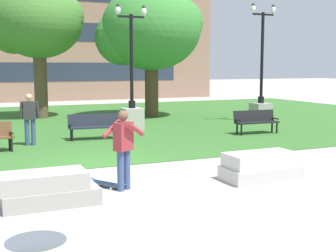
{
  "coord_description": "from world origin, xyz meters",
  "views": [
    {
      "loc": [
        -3.31,
        -11.58,
        2.63
      ],
      "look_at": [
        1.2,
        -1.4,
        1.2
      ],
      "focal_mm": 50.0,
      "sensor_mm": 36.0,
      "label": 1
    }
  ],
  "objects_px": {
    "concrete_block_center": "(47,189)",
    "person_skateboarder": "(123,145)",
    "park_bench_near_left": "(94,125)",
    "concrete_block_left": "(261,167)",
    "park_bench_far_right": "(256,120)",
    "lamp_post_right": "(261,99)",
    "person_bystander_near_lawn": "(30,116)",
    "skateboard": "(107,183)",
    "lamp_post_left": "(132,105)"
  },
  "relations": [
    {
      "from": "park_bench_near_left",
      "to": "lamp_post_right",
      "type": "bearing_deg",
      "value": 12.43
    },
    {
      "from": "park_bench_far_right",
      "to": "concrete_block_center",
      "type": "bearing_deg",
      "value": -145.2
    },
    {
      "from": "skateboard",
      "to": "park_bench_near_left",
      "type": "distance_m",
      "value": 6.81
    },
    {
      "from": "park_bench_near_left",
      "to": "park_bench_far_right",
      "type": "distance_m",
      "value": 6.26
    },
    {
      "from": "person_bystander_near_lawn",
      "to": "concrete_block_left",
      "type": "bearing_deg",
      "value": -58.64
    },
    {
      "from": "concrete_block_center",
      "to": "person_skateboarder",
      "type": "distance_m",
      "value": 1.87
    },
    {
      "from": "concrete_block_center",
      "to": "person_bystander_near_lawn",
      "type": "xyz_separation_m",
      "value": [
        0.63,
        7.01,
        0.68
      ]
    },
    {
      "from": "concrete_block_left",
      "to": "park_bench_near_left",
      "type": "bearing_deg",
      "value": 105.04
    },
    {
      "from": "person_skateboarder",
      "to": "person_bystander_near_lawn",
      "type": "relative_size",
      "value": 1.0
    },
    {
      "from": "concrete_block_center",
      "to": "lamp_post_left",
      "type": "distance_m",
      "value": 10.57
    },
    {
      "from": "concrete_block_center",
      "to": "park_bench_near_left",
      "type": "relative_size",
      "value": 1.02
    },
    {
      "from": "person_skateboarder",
      "to": "park_bench_near_left",
      "type": "xyz_separation_m",
      "value": [
        1.21,
        7.01,
        -0.44
      ]
    },
    {
      "from": "concrete_block_left",
      "to": "lamp_post_right",
      "type": "bearing_deg",
      "value": 55.01
    },
    {
      "from": "park_bench_near_left",
      "to": "person_skateboarder",
      "type": "bearing_deg",
      "value": -99.8
    },
    {
      "from": "skateboard",
      "to": "park_bench_far_right",
      "type": "height_order",
      "value": "park_bench_far_right"
    },
    {
      "from": "person_skateboarder",
      "to": "park_bench_far_right",
      "type": "distance_m",
      "value": 9.41
    },
    {
      "from": "concrete_block_center",
      "to": "park_bench_far_right",
      "type": "height_order",
      "value": "park_bench_far_right"
    },
    {
      "from": "person_bystander_near_lawn",
      "to": "person_skateboarder",
      "type": "bearing_deg",
      "value": -80.88
    },
    {
      "from": "lamp_post_left",
      "to": "lamp_post_right",
      "type": "xyz_separation_m",
      "value": [
        6.39,
        0.04,
        0.07
      ]
    },
    {
      "from": "concrete_block_left",
      "to": "park_bench_near_left",
      "type": "distance_m",
      "value": 7.69
    },
    {
      "from": "park_bench_near_left",
      "to": "concrete_block_left",
      "type": "bearing_deg",
      "value": -74.96
    },
    {
      "from": "person_skateboarder",
      "to": "concrete_block_center",
      "type": "bearing_deg",
      "value": -165.38
    },
    {
      "from": "park_bench_near_left",
      "to": "person_bystander_near_lawn",
      "type": "relative_size",
      "value": 1.08
    },
    {
      "from": "park_bench_far_right",
      "to": "lamp_post_left",
      "type": "height_order",
      "value": "lamp_post_left"
    },
    {
      "from": "lamp_post_right",
      "to": "concrete_block_left",
      "type": "bearing_deg",
      "value": -124.99
    },
    {
      "from": "concrete_block_left",
      "to": "lamp_post_right",
      "type": "distance_m",
      "value": 11.38
    },
    {
      "from": "lamp_post_right",
      "to": "lamp_post_left",
      "type": "bearing_deg",
      "value": -179.63
    },
    {
      "from": "concrete_block_left",
      "to": "person_skateboarder",
      "type": "distance_m",
      "value": 3.3
    },
    {
      "from": "park_bench_near_left",
      "to": "park_bench_far_right",
      "type": "relative_size",
      "value": 1.02
    },
    {
      "from": "park_bench_near_left",
      "to": "lamp_post_right",
      "type": "xyz_separation_m",
      "value": [
        8.5,
        1.87,
        0.58
      ]
    },
    {
      "from": "person_skateboarder",
      "to": "skateboard",
      "type": "distance_m",
      "value": 1.0
    },
    {
      "from": "concrete_block_center",
      "to": "concrete_block_left",
      "type": "bearing_deg",
      "value": 0.28
    },
    {
      "from": "concrete_block_left",
      "to": "person_skateboarder",
      "type": "xyz_separation_m",
      "value": [
        -3.2,
        0.42,
        0.67
      ]
    },
    {
      "from": "lamp_post_right",
      "to": "skateboard",
      "type": "bearing_deg",
      "value": -139.57
    },
    {
      "from": "park_bench_near_left",
      "to": "lamp_post_right",
      "type": "relative_size",
      "value": 0.34
    },
    {
      "from": "park_bench_near_left",
      "to": "concrete_block_center",
      "type": "bearing_deg",
      "value": -111.27
    },
    {
      "from": "concrete_block_left",
      "to": "park_bench_far_right",
      "type": "height_order",
      "value": "park_bench_far_right"
    },
    {
      "from": "park_bench_far_right",
      "to": "concrete_block_left",
      "type": "bearing_deg",
      "value": -123.54
    },
    {
      "from": "park_bench_near_left",
      "to": "person_bystander_near_lawn",
      "type": "distance_m",
      "value": 2.35
    },
    {
      "from": "person_bystander_near_lawn",
      "to": "park_bench_near_left",
      "type": "bearing_deg",
      "value": 10.8
    },
    {
      "from": "skateboard",
      "to": "park_bench_near_left",
      "type": "relative_size",
      "value": 0.52
    },
    {
      "from": "person_skateboarder",
      "to": "park_bench_near_left",
      "type": "bearing_deg",
      "value": 80.2
    },
    {
      "from": "concrete_block_center",
      "to": "lamp_post_right",
      "type": "relative_size",
      "value": 0.34
    },
    {
      "from": "park_bench_far_right",
      "to": "lamp_post_right",
      "type": "distance_m",
      "value": 3.88
    },
    {
      "from": "concrete_block_center",
      "to": "person_skateboarder",
      "type": "relative_size",
      "value": 1.1
    },
    {
      "from": "lamp_post_left",
      "to": "park_bench_near_left",
      "type": "bearing_deg",
      "value": -139.01
    },
    {
      "from": "skateboard",
      "to": "lamp_post_left",
      "type": "xyz_separation_m",
      "value": [
        3.59,
        8.47,
        0.96
      ]
    },
    {
      "from": "concrete_block_left",
      "to": "lamp_post_right",
      "type": "xyz_separation_m",
      "value": [
        6.51,
        9.3,
        0.81
      ]
    },
    {
      "from": "lamp_post_left",
      "to": "park_bench_far_right",
      "type": "bearing_deg",
      "value": -36.5
    },
    {
      "from": "park_bench_near_left",
      "to": "person_bystander_near_lawn",
      "type": "xyz_separation_m",
      "value": [
        -2.27,
        -0.43,
        0.44
      ]
    }
  ]
}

